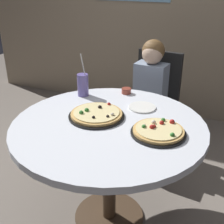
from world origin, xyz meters
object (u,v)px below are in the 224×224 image
object	(u,v)px
sauce_bowl	(126,91)
chair_wooden	(154,99)
diner_child	(146,112)
pizza_cheese	(158,131)
plate_small	(142,107)
soda_cup	(83,85)
pizza_veggie	(96,114)
dining_table	(109,138)

from	to	relation	value
sauce_bowl	chair_wooden	bearing A→B (deg)	79.98
sauce_bowl	diner_child	bearing A→B (deg)	76.52
pizza_cheese	plate_small	distance (m)	0.34
pizza_cheese	soda_cup	xyz separation A→B (m)	(-0.65, 0.32, 0.06)
pizza_cheese	pizza_veggie	bearing A→B (deg)	173.29
chair_wooden	sauce_bowl	distance (m)	0.54
dining_table	pizza_cheese	size ratio (longest dim) A/B	3.77
dining_table	diner_child	bearing A→B (deg)	90.46
sauce_bowl	soda_cup	bearing A→B (deg)	-148.94
dining_table	pizza_cheese	bearing A→B (deg)	-0.75
dining_table	pizza_veggie	distance (m)	0.16
diner_child	plate_small	xyz separation A→B (m)	(0.12, -0.49, 0.27)
dining_table	pizza_cheese	world-z (taller)	pizza_cheese
sauce_bowl	plate_small	distance (m)	0.28
chair_wooden	soda_cup	distance (m)	0.79
dining_table	diner_child	distance (m)	0.79
sauce_bowl	plate_small	size ratio (longest dim) A/B	0.39
plate_small	chair_wooden	bearing A→B (deg)	98.99
dining_table	chair_wooden	bearing A→B (deg)	89.55
chair_wooden	plate_small	xyz separation A→B (m)	(0.11, -0.67, 0.22)
pizza_cheese	sauce_bowl	size ratio (longest dim) A/B	4.40
soda_cup	sauce_bowl	xyz separation A→B (m)	(0.27, 0.16, -0.06)
diner_child	sauce_bowl	size ratio (longest dim) A/B	15.46
diner_child	pizza_veggie	distance (m)	0.79
pizza_veggie	plate_small	bearing A→B (deg)	47.71
dining_table	soda_cup	size ratio (longest dim) A/B	3.78
chair_wooden	soda_cup	world-z (taller)	soda_cup
diner_child	pizza_veggie	bearing A→B (deg)	-97.52
sauce_bowl	pizza_veggie	bearing A→B (deg)	-93.40
diner_child	soda_cup	size ratio (longest dim) A/B	3.52
soda_cup	sauce_bowl	distance (m)	0.32
plate_small	soda_cup	bearing A→B (deg)	175.74
soda_cup	sauce_bowl	world-z (taller)	soda_cup
dining_table	plate_small	xyz separation A→B (m)	(0.11, 0.28, 0.11)
dining_table	chair_wooden	world-z (taller)	chair_wooden
diner_child	soda_cup	bearing A→B (deg)	-126.80
diner_child	pizza_cheese	size ratio (longest dim) A/B	3.52
chair_wooden	sauce_bowl	bearing A→B (deg)	-100.02
chair_wooden	pizza_veggie	bearing A→B (deg)	-96.88
chair_wooden	plate_small	world-z (taller)	chair_wooden
dining_table	plate_small	distance (m)	0.32
chair_wooden	pizza_cheese	size ratio (longest dim) A/B	3.09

